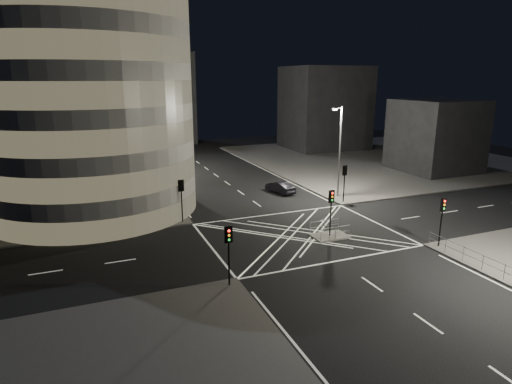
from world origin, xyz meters
name	(u,v)px	position (x,y,z in m)	size (l,w,h in m)	color
ground	(300,234)	(0.00, 0.00, 0.00)	(120.00, 120.00, 0.00)	black
sidewalk_far_right	(378,158)	(29.00, 27.00, 0.07)	(42.00, 42.00, 0.15)	#4D4A48
central_island	(330,236)	(2.00, -1.50, 0.07)	(3.00, 2.00, 0.15)	slate
office_tower_curved	(34,83)	(-20.74, 18.74, 12.65)	(30.00, 29.00, 27.20)	gray
office_block_rear	(39,91)	(-22.00, 42.00, 11.15)	(24.00, 16.00, 22.00)	gray
building_right_far	(324,108)	(26.00, 40.00, 7.65)	(14.00, 12.00, 15.00)	black
building_right_near	(435,135)	(30.00, 16.00, 5.15)	(10.00, 10.00, 10.00)	black
building_far_end	(147,99)	(-4.00, 58.00, 9.00)	(18.00, 8.00, 18.00)	black
tree_a	(158,175)	(-10.50, 9.00, 4.25)	(3.89, 3.89, 6.35)	black
tree_b	(148,163)	(-10.50, 15.00, 4.34)	(4.10, 4.10, 6.55)	black
tree_c	(140,149)	(-10.50, 21.00, 4.90)	(3.89, 3.89, 7.00)	black
tree_d	(134,137)	(-10.50, 27.00, 5.55)	(4.83, 4.83, 8.19)	black
tree_e	(129,140)	(-10.50, 33.00, 4.50)	(4.48, 4.48, 6.94)	black
traffic_signal_fl	(181,193)	(-8.80, 6.80, 2.91)	(0.55, 0.22, 4.00)	black
traffic_signal_nl	(229,245)	(-8.80, -6.80, 2.91)	(0.55, 0.22, 4.00)	black
traffic_signal_fr	(345,177)	(8.80, 6.80, 2.91)	(0.55, 0.22, 4.00)	black
traffic_signal_nr	(442,213)	(8.80, -6.80, 2.91)	(0.55, 0.22, 4.00)	black
traffic_signal_island	(331,204)	(2.00, -1.50, 2.91)	(0.55, 0.22, 4.00)	black
street_lamp_left_near	(163,156)	(-9.44, 12.00, 5.54)	(1.25, 0.25, 10.00)	slate
street_lamp_left_far	(139,134)	(-9.44, 30.00, 5.54)	(1.25, 0.25, 10.00)	slate
street_lamp_right_far	(339,149)	(9.44, 9.00, 5.54)	(1.25, 0.25, 10.00)	slate
railing_near_right	(493,267)	(8.30, -12.15, 0.70)	(0.06, 11.70, 1.10)	slate
railing_island_south	(336,233)	(2.00, -2.40, 0.70)	(2.80, 0.06, 1.10)	slate
railing_island_north	(324,226)	(2.00, -0.60, 0.70)	(2.80, 0.06, 1.10)	slate
sedan	(280,187)	(4.28, 13.19, 0.68)	(1.44, 4.14, 1.36)	black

